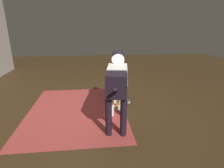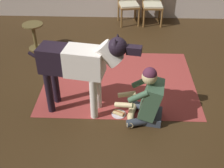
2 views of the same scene
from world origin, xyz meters
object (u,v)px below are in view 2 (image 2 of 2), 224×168
at_px(hot_dog_on_plate, 119,113).
at_px(round_side_table, 34,34).
at_px(large_dog, 80,64).
at_px(dining_chair_left_of_pair, 128,0).
at_px(dining_chair_right_of_pair, 153,1).
at_px(person_sitting_on_floor, 148,99).

xyz_separation_m(hot_dog_on_plate, round_side_table, (-1.76, 2.01, 0.29)).
xyz_separation_m(large_dog, hot_dog_on_plate, (0.54, -0.09, -0.79)).
xyz_separation_m(dining_chair_left_of_pair, hot_dog_on_plate, (-0.15, -3.47, -0.52)).
distance_m(dining_chair_right_of_pair, large_dog, 3.62).
height_order(dining_chair_left_of_pair, dining_chair_right_of_pair, same).
xyz_separation_m(dining_chair_right_of_pair, hot_dog_on_plate, (-0.73, -3.47, -0.52)).
bearing_deg(round_side_table, dining_chair_left_of_pair, 37.44).
height_order(dining_chair_left_of_pair, large_dog, large_dog).
relative_size(dining_chair_left_of_pair, round_side_table, 1.82).
xyz_separation_m(dining_chair_left_of_pair, dining_chair_right_of_pair, (0.58, 0.00, 0.00)).
bearing_deg(dining_chair_right_of_pair, hot_dog_on_plate, -101.84).
bearing_deg(hot_dog_on_plate, dining_chair_left_of_pair, 87.53).
xyz_separation_m(dining_chair_right_of_pair, large_dog, (-1.27, -3.38, 0.27)).
relative_size(hot_dog_on_plate, round_side_table, 0.40).
xyz_separation_m(dining_chair_left_of_pair, large_dog, (-0.69, -3.38, 0.27)).
bearing_deg(hot_dog_on_plate, dining_chair_right_of_pair, 78.16).
relative_size(dining_chair_right_of_pair, person_sitting_on_floor, 1.13).
xyz_separation_m(person_sitting_on_floor, round_side_table, (-2.15, 2.08, -0.04)).
relative_size(person_sitting_on_floor, round_side_table, 1.61).
distance_m(dining_chair_left_of_pair, hot_dog_on_plate, 3.51).
distance_m(person_sitting_on_floor, round_side_table, 2.99).
height_order(dining_chair_left_of_pair, round_side_table, dining_chair_left_of_pair).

